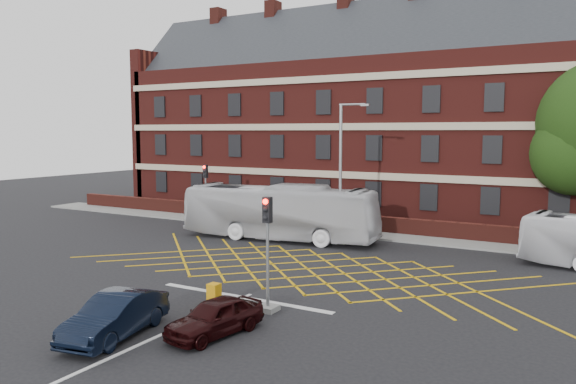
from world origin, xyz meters
The scene contains 15 objects.
ground centered at (0.00, 0.00, 0.00)m, with size 120.00×120.00×0.00m, color black.
victorian_building centered at (0.25, 22.00, 7.84)m, with size 51.00×12.17×20.40m.
boundary_wall centered at (0.00, 13.00, 0.55)m, with size 56.00×0.50×1.10m, color #4D1A14.
far_pavement centered at (0.00, 12.00, 0.06)m, with size 60.00×3.00×0.12m, color slate.
box_junction_hatching centered at (0.00, 2.00, 0.01)m, with size 11.50×0.12×0.02m, color #CC990C.
stop_line centered at (0.00, -3.50, 0.01)m, with size 8.00×0.30×0.02m, color silver.
centre_line centered at (0.00, -10.00, 0.01)m, with size 0.15×14.00×0.02m, color silver.
bus_left centered at (-4.99, 7.80, 1.71)m, with size 2.87×12.26×3.41m, color silver.
car_navy centered at (-1.19, -9.12, 0.70)m, with size 1.48×4.26×1.40m, color black.
car_maroon centered at (1.53, -7.40, 0.61)m, with size 1.44×3.58×1.22m, color black.
traffic_light_near centered at (1.73, -4.45, 1.76)m, with size 0.70×0.70×4.27m.
traffic_light_far centered at (-12.64, 10.29, 1.76)m, with size 0.70×0.70×4.27m.
street_lamp centered at (-1.24, 8.70, 2.79)m, with size 2.25×1.00×8.27m.
direction_signs centered at (-13.23, 10.86, 1.38)m, with size 1.10×0.16×2.20m.
utility_cabinet centered at (-0.17, -5.20, 0.48)m, with size 0.42×0.41×0.96m, color orange.
Camera 1 is at (12.43, -21.68, 6.64)m, focal length 35.00 mm.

